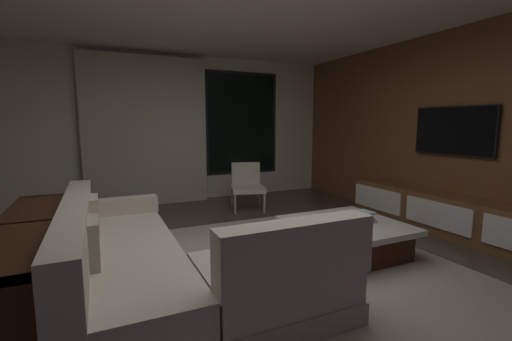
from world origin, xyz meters
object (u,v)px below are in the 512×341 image
Objects in this scene: mounted_tv at (453,131)px; coffee_table at (346,238)px; media_console at (452,216)px; accent_chair_near_window at (247,183)px; sectional_couch at (159,266)px; console_table_behind_couch at (27,265)px; book_stack_on_coffee_table at (360,217)px.

coffee_table is at bearing -175.82° from mounted_tv.
media_console is 1.13m from mounted_tv.
coffee_table is 0.37× the size of media_console.
accent_chair_near_window is (-0.17, 2.36, 0.25)m from coffee_table.
coffee_table is 2.38m from accent_chair_near_window.
sectional_couch reaches higher than media_console.
sectional_couch is 2.16× the size of coffee_table.
mounted_tv reaches higher than accent_chair_near_window.
accent_chair_near_window is at bearing 40.65° from console_table_behind_couch.
mounted_tv is (1.85, 0.14, 1.16)m from coffee_table.
coffee_table is at bearing 177.87° from media_console.
sectional_couch is at bearing -178.50° from media_console.
coffee_table is (2.05, 0.16, -0.10)m from sectional_couch.
sectional_couch reaches higher than coffee_table.
book_stack_on_coffee_table reaches higher than coffee_table.
book_stack_on_coffee_table is 1.95m from mounted_tv.
accent_chair_near_window is at bearing 127.29° from media_console.
sectional_couch is 3.72m from media_console.
sectional_couch reaches higher than console_table_behind_couch.
sectional_couch is 2.06m from coffee_table.
media_console is at bearing -2.13° from coffee_table.
mounted_tv reaches higher than coffee_table.
mounted_tv is at bearing 47.52° from media_console.
mounted_tv reaches higher than sectional_couch.
book_stack_on_coffee_table is 3.12m from console_table_behind_couch.
sectional_couch is at bearing -177.13° from book_stack_on_coffee_table.
sectional_couch is 3.21× the size of accent_chair_near_window.
book_stack_on_coffee_table is 1.53m from media_console.
sectional_couch is at bearing -175.55° from coffee_table.
sectional_couch reaches higher than book_stack_on_coffee_table.
book_stack_on_coffee_table is at bearing -82.21° from accent_chair_near_window.
media_console is (3.72, 0.10, -0.04)m from sectional_couch.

